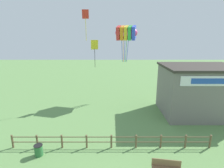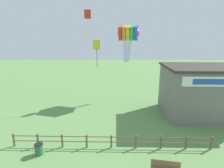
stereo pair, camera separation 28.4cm
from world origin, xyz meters
name	(u,v)px [view 2 (the right image)]	position (x,y,z in m)	size (l,w,h in m)	color
wooden_fence	(111,141)	(0.00, 5.52, 0.60)	(14.99, 0.14, 1.05)	brown
seaside_building	(201,91)	(9.25, 11.77, 2.66)	(7.71, 5.85, 5.28)	slate
park_bench_near_fence	(166,168)	(3.33, 2.88, 0.50)	(1.77, 0.67, 0.94)	brown
trash_bin	(39,149)	(-5.11, 4.62, 0.41)	(0.61, 0.61, 0.82)	#2D6B38
kite_rainbow_parafoil	(129,33)	(1.89, 17.46, 8.66)	(3.26, 2.50, 4.73)	#E54C8C
kite_red_diamond	(88,19)	(-3.00, 15.28, 10.18)	(0.82, 0.60, 3.43)	red
kite_yellow_diamond	(97,48)	(-2.07, 15.57, 6.88)	(0.91, 0.52, 3.31)	yellow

